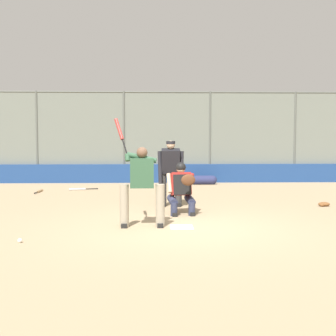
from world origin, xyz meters
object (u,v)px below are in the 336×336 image
at_px(spare_bat_by_padding, 39,191).
at_px(baseball_loose, 20,241).
at_px(batter_at_plate, 142,184).
at_px(umpire_home, 171,171).
at_px(catcher_behind_plate, 182,188).
at_px(spare_bat_near_backstop, 80,189).
at_px(equipment_bag_dugout_side, 200,180).
at_px(fielding_glove_on_dirt, 324,204).

distance_m(spare_bat_by_padding, baseball_loose, 6.90).
xyz_separation_m(batter_at_plate, umpire_home, (-0.65, -2.51, 0.03)).
xyz_separation_m(catcher_behind_plate, umpire_home, (0.19, -1.16, 0.27)).
bearing_deg(umpire_home, spare_bat_by_padding, -36.50).
xyz_separation_m(batter_at_plate, spare_bat_near_backstop, (2.10, -6.01, -0.79)).
xyz_separation_m(catcher_behind_plate, baseball_loose, (2.77, 2.60, -0.55)).
xyz_separation_m(umpire_home, spare_bat_near_backstop, (2.74, -3.50, -0.82)).
bearing_deg(equipment_bag_dugout_side, fielding_glove_on_dirt, 115.59).
bearing_deg(fielding_glove_on_dirt, spare_bat_by_padding, -22.15).
xyz_separation_m(baseball_loose, equipment_bag_dugout_side, (-3.82, -8.87, 0.12)).
xyz_separation_m(batter_at_plate, spare_bat_by_padding, (3.24, -5.52, -0.79)).
relative_size(catcher_behind_plate, spare_bat_by_padding, 1.35).
height_order(batter_at_plate, spare_bat_by_padding, batter_at_plate).
bearing_deg(spare_bat_by_padding, fielding_glove_on_dirt, -110.61).
height_order(umpire_home, baseball_loose, umpire_home).
distance_m(spare_bat_by_padding, equipment_bag_dugout_side, 5.54).
distance_m(spare_bat_near_backstop, fielding_glove_on_dirt, 7.41).
bearing_deg(spare_bat_by_padding, baseball_loose, -167.54).
bearing_deg(baseball_loose, spare_bat_near_backstop, -88.71).
distance_m(fielding_glove_on_dirt, baseball_loose, 7.30).
bearing_deg(spare_bat_near_backstop, catcher_behind_plate, 110.41).
distance_m(spare_bat_near_backstop, spare_bat_by_padding, 1.24).
bearing_deg(catcher_behind_plate, spare_bat_by_padding, -53.69).
xyz_separation_m(spare_bat_near_backstop, spare_bat_by_padding, (1.14, 0.49, 0.00)).
relative_size(spare_bat_near_backstop, spare_bat_by_padding, 1.06).
bearing_deg(batter_at_plate, catcher_behind_plate, -121.56).
relative_size(catcher_behind_plate, baseball_loose, 15.40).
height_order(spare_bat_by_padding, baseball_loose, baseball_loose).
distance_m(batter_at_plate, fielding_glove_on_dirt, 5.07).
relative_size(batter_at_plate, spare_bat_by_padding, 2.43).
height_order(spare_bat_near_backstop, spare_bat_by_padding, same).
bearing_deg(fielding_glove_on_dirt, umpire_home, -1.36).
height_order(batter_at_plate, umpire_home, batter_at_plate).
xyz_separation_m(catcher_behind_plate, spare_bat_near_backstop, (2.93, -4.66, -0.56)).
bearing_deg(spare_bat_near_backstop, fielding_glove_on_dirt, 139.21).
xyz_separation_m(batter_at_plate, baseball_loose, (1.93, 1.25, -0.78)).
height_order(batter_at_plate, catcher_behind_plate, batter_at_plate).
height_order(umpire_home, spare_bat_near_backstop, umpire_home).
bearing_deg(catcher_behind_plate, spare_bat_near_backstop, -65.84).
relative_size(spare_bat_near_backstop, equipment_bag_dugout_side, 0.75).
bearing_deg(catcher_behind_plate, umpire_home, -88.61).
bearing_deg(umpire_home, spare_bat_near_backstop, -50.65).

